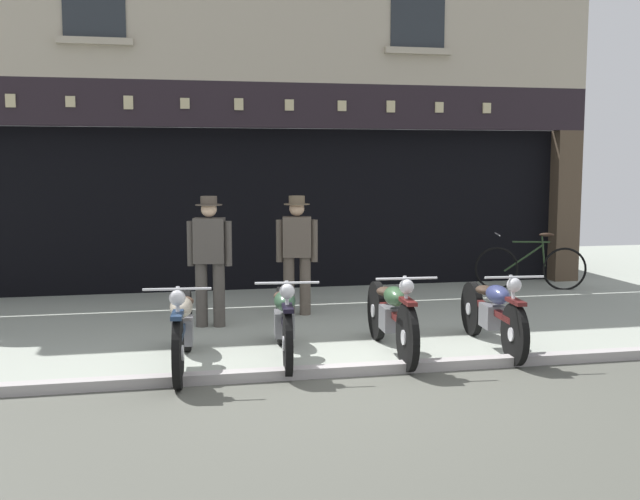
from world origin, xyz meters
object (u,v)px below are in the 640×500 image
motorcycle_center (391,314)px  motorcycle_center_right (493,312)px  shopkeeper_center (297,249)px  leaning_bicycle (531,266)px  motorcycle_left (183,326)px  advert_board_near (399,190)px  advert_board_far (467,193)px  motorcycle_center_left (284,319)px  salesman_left (210,255)px

motorcycle_center → motorcycle_center_right: size_ratio=1.02×
motorcycle_center → shopkeeper_center: (-0.61, 2.32, 0.46)m
motorcycle_center → motorcycle_center_right: (1.16, -0.02, -0.01)m
shopkeeper_center → leaning_bicycle: (4.10, 1.28, -0.52)m
motorcycle_left → leaning_bicycle: size_ratio=1.20×
motorcycle_center → leaning_bicycle: (3.49, 3.60, -0.06)m
motorcycle_left → advert_board_near: (3.77, 4.74, 1.17)m
motorcycle_center_right → advert_board_near: 4.81m
motorcycle_left → advert_board_near: advert_board_near is taller
motorcycle_center_right → advert_board_far: (1.61, 4.65, 1.11)m
advert_board_near → motorcycle_center_left: bearing=-120.6°
motorcycle_center_left → advert_board_far: advert_board_far is taller
advert_board_near → salesman_left: bearing=-140.1°
salesman_left → leaning_bicycle: (5.30, 1.80, -0.53)m
motorcycle_left → leaning_bicycle: bearing=-141.6°
shopkeeper_center → motorcycle_center_right: bearing=136.8°
motorcycle_left → shopkeeper_center: shopkeeper_center is taller
motorcycle_center_right → leaning_bicycle: (2.33, 3.62, -0.05)m
motorcycle_left → leaning_bicycle: motorcycle_left is taller
motorcycle_left → salesman_left: (0.40, 1.92, 0.48)m
motorcycle_center_left → shopkeeper_center: (0.55, 2.29, 0.47)m
shopkeeper_center → advert_board_far: bearing=-136.1°
salesman_left → advert_board_near: (3.37, 2.82, 0.69)m
motorcycle_center_left → advert_board_far: size_ratio=1.92×
advert_board_near → motorcycle_center: bearing=-108.6°
salesman_left → advert_board_near: bearing=-127.4°
motorcycle_center_left → shopkeeper_center: size_ratio=1.24×
motorcycle_left → shopkeeper_center: size_ratio=1.29×
motorcycle_left → motorcycle_center: bearing=-171.8°
salesman_left → advert_board_near: 4.45m
advert_board_near → advert_board_far: same height
motorcycle_center_right → salesman_left: salesman_left is taller
motorcycle_left → motorcycle_center_right: motorcycle_left is taller
motorcycle_center → motorcycle_center_right: motorcycle_center is taller
motorcycle_center → leaning_bicycle: motorcycle_center is taller
advert_board_far → leaning_bicycle: (0.71, -1.02, -1.16)m
motorcycle_center_left → salesman_left: 1.95m
motorcycle_center_right → shopkeeper_center: shopkeeper_center is taller
motorcycle_center_left → leaning_bicycle: (4.65, 3.57, -0.05)m
advert_board_near → motorcycle_left: bearing=-128.5°
salesman_left → leaning_bicycle: 5.62m
advert_board_near → leaning_bicycle: (1.93, -1.02, -1.22)m
motorcycle_center_left → salesman_left: (-0.65, 1.78, 0.48)m
motorcycle_center_right → salesman_left: (-2.97, 1.83, 0.49)m
motorcycle_center_left → shopkeeper_center: bearing=-97.2°
shopkeeper_center → advert_board_near: size_ratio=1.77×
motorcycle_left → motorcycle_center_right: size_ratio=1.03×
motorcycle_center_right → shopkeeper_center: size_ratio=1.25×
motorcycle_left → shopkeeper_center: bearing=-117.9°
motorcycle_center → advert_board_near: bearing=-105.2°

